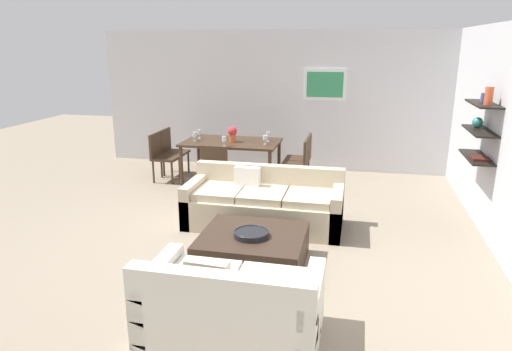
{
  "coord_description": "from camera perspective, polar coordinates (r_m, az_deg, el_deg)",
  "views": [
    {
      "loc": [
        1.33,
        -5.58,
        2.44
      ],
      "look_at": [
        0.03,
        0.2,
        0.75
      ],
      "focal_mm": 32.53,
      "sensor_mm": 36.0,
      "label": 1
    }
  ],
  "objects": [
    {
      "name": "decorative_bowl",
      "position": [
        5.17,
        -0.6,
        -7.14
      ],
      "size": [
        0.39,
        0.39,
        0.07
      ],
      "color": "black",
      "rests_on": "coffee_table"
    },
    {
      "name": "ground_plane",
      "position": [
        6.23,
        -0.69,
        -7.13
      ],
      "size": [
        18.0,
        18.0,
        0.0
      ],
      "primitive_type": "plane",
      "color": "gray"
    },
    {
      "name": "wine_glass_right_near",
      "position": [
        8.06,
        1.14,
        4.65
      ],
      "size": [
        0.08,
        0.08,
        0.16
      ],
      "color": "silver",
      "rests_on": "dining_table"
    },
    {
      "name": "wine_glass_left_near",
      "position": [
        8.41,
        -7.56,
        4.96
      ],
      "size": [
        0.07,
        0.07,
        0.16
      ],
      "color": "silver",
      "rests_on": "dining_table"
    },
    {
      "name": "centerpiece_vase",
      "position": [
        8.26,
        -2.91,
        5.22
      ],
      "size": [
        0.16,
        0.16,
        0.27
      ],
      "color": "#D85933",
      "rests_on": "dining_table"
    },
    {
      "name": "dining_chair_foot",
      "position": [
        7.55,
        -4.9,
        1.02
      ],
      "size": [
        0.44,
        0.44,
        0.88
      ],
      "color": "#422D1E",
      "rests_on": "ground"
    },
    {
      "name": "dining_chair_right_near",
      "position": [
        7.94,
        5.33,
        1.75
      ],
      "size": [
        0.44,
        0.44,
        0.88
      ],
      "color": "#422D1E",
      "rests_on": "ground"
    },
    {
      "name": "sofa_beige",
      "position": [
        6.41,
        0.99,
        -3.66
      ],
      "size": [
        2.13,
        0.9,
        0.78
      ],
      "color": "beige",
      "rests_on": "ground"
    },
    {
      "name": "wine_glass_left_far",
      "position": [
        8.64,
        -6.98,
        5.28
      ],
      "size": [
        0.06,
        0.06,
        0.16
      ],
      "color": "silver",
      "rests_on": "dining_table"
    },
    {
      "name": "wine_glass_foot",
      "position": [
        7.9,
        -3.95,
        4.48
      ],
      "size": [
        0.07,
        0.07,
        0.18
      ],
      "color": "silver",
      "rests_on": "dining_table"
    },
    {
      "name": "dining_table",
      "position": [
        8.36,
        -3.04,
        3.78
      ],
      "size": [
        1.71,
        1.03,
        0.75
      ],
      "color": "#422D1E",
      "rests_on": "ground"
    },
    {
      "name": "loveseat_white",
      "position": [
        4.08,
        -3.08,
        -15.87
      ],
      "size": [
        1.49,
        0.9,
        0.78
      ],
      "color": "silver",
      "rests_on": "ground"
    },
    {
      "name": "dining_chair_right_far",
      "position": [
        8.38,
        5.74,
        2.51
      ],
      "size": [
        0.44,
        0.44,
        0.88
      ],
      "color": "#422D1E",
      "rests_on": "ground"
    },
    {
      "name": "dining_chair_left_near",
      "position": [
        8.61,
        -11.56,
        2.63
      ],
      "size": [
        0.44,
        0.44,
        0.88
      ],
      "color": "#422D1E",
      "rests_on": "ground"
    },
    {
      "name": "dining_chair_left_far",
      "position": [
        9.03,
        -10.37,
        3.29
      ],
      "size": [
        0.44,
        0.44,
        0.88
      ],
      "color": "#422D1E",
      "rests_on": "ground"
    },
    {
      "name": "coffee_table",
      "position": [
        5.32,
        -0.4,
        -9.09
      ],
      "size": [
        1.16,
        1.06,
        0.38
      ],
      "color": "#38281E",
      "rests_on": "ground"
    },
    {
      "name": "wine_glass_right_far",
      "position": [
        8.3,
        1.49,
        5.02
      ],
      "size": [
        0.06,
        0.06,
        0.17
      ],
      "color": "silver",
      "rests_on": "dining_table"
    },
    {
      "name": "right_wall_shelf_unit",
      "position": [
        6.5,
        27.68,
        4.46
      ],
      "size": [
        0.34,
        8.2,
        2.7
      ],
      "color": "silver",
      "rests_on": "ground"
    },
    {
      "name": "back_wall_unit",
      "position": [
        9.23,
        6.27,
        9.08
      ],
      "size": [
        8.4,
        0.09,
        2.7
      ],
      "color": "silver",
      "rests_on": "ground"
    }
  ]
}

